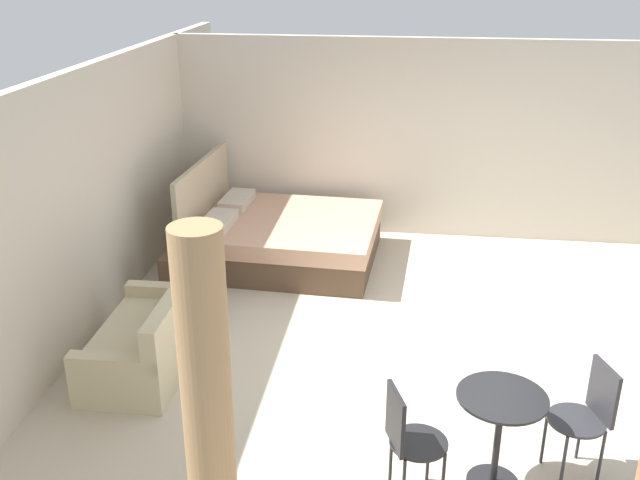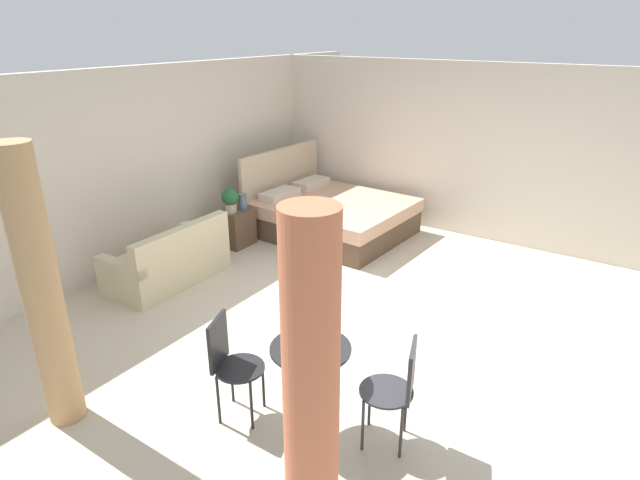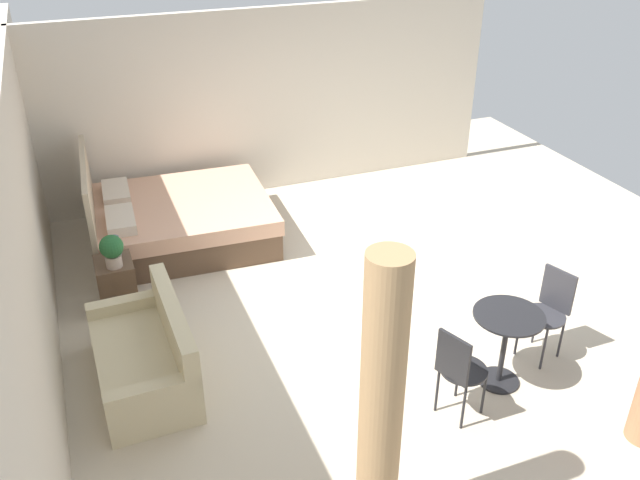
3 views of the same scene
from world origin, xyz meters
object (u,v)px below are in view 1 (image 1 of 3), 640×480
nightstand (183,276)px  cafe_chair_near_window (589,410)px  cafe_chair_near_couch (407,435)px  potted_plant (178,240)px  balcony_table (499,424)px  vase (188,240)px  bed (282,237)px  couch (149,341)px

nightstand → cafe_chair_near_window: cafe_chair_near_window is taller
nightstand → cafe_chair_near_couch: 3.75m
cafe_chair_near_window → cafe_chair_near_couch: cafe_chair_near_window is taller
potted_plant → balcony_table: 3.98m
vase → cafe_chair_near_window: 4.47m
potted_plant → cafe_chair_near_window: size_ratio=0.40×
potted_plant → cafe_chair_near_couch: cafe_chair_near_couch is taller
nightstand → bed: bearing=-36.8°
bed → nightstand: size_ratio=4.18×
couch → cafe_chair_near_couch: size_ratio=1.68×
bed → balcony_table: 4.37m
vase → cafe_chair_near_window: bearing=-123.6°
bed → vase: bearing=141.7°
balcony_table → cafe_chair_near_couch: 0.68m
nightstand → vase: 0.40m
cafe_chair_near_window → cafe_chair_near_couch: (-0.45, 1.28, -0.00)m
bed → balcony_table: (-3.75, -2.24, 0.22)m
nightstand → vase: bearing=-20.2°
vase → nightstand: bearing=159.8°
bed → nightstand: 1.48m
potted_plant → cafe_chair_near_couch: 3.67m
vase → balcony_table: size_ratio=0.30×
couch → vase: (1.50, 0.07, 0.39)m
cafe_chair_near_window → cafe_chair_near_couch: bearing=109.3°
nightstand → cafe_chair_near_couch: cafe_chair_near_couch is taller
couch → vase: bearing=2.7°
bed → cafe_chair_near_window: bearing=-140.8°
balcony_table → cafe_chair_near_window: bearing=-71.5°
couch → potted_plant: potted_plant is taller
bed → vase: (-1.06, 0.84, 0.35)m
potted_plant → balcony_table: bearing=-128.4°
nightstand → potted_plant: bearing=-174.9°
nightstand → cafe_chair_near_window: bearing=-122.0°
bed → cafe_chair_near_couch: size_ratio=2.50×
cafe_chair_near_couch → balcony_table: bearing=-69.8°
bed → vase: size_ratio=9.98×
potted_plant → balcony_table: potted_plant is taller
couch → cafe_chair_near_window: cafe_chair_near_window is taller
vase → couch: bearing=-177.3°
vase → cafe_chair_near_couch: 3.81m
nightstand → cafe_chair_near_couch: (-2.80, -2.48, 0.27)m
potted_plant → vase: size_ratio=1.59×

